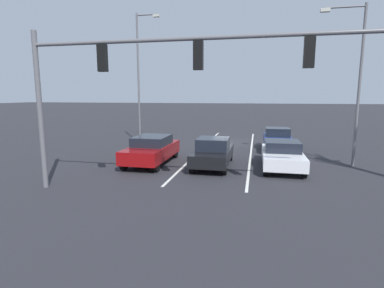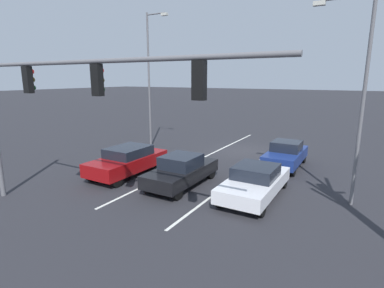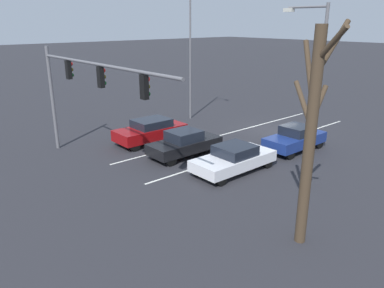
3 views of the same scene
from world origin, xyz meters
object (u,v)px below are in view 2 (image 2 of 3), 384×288
object	(u,v)px
car_maroon_rightlane_front	(128,160)
car_white_leftlane_front	(255,181)
car_black_midlane_front	(182,170)
traffic_signal_gantry	(55,94)
street_lamp_right_shoulder	(151,74)
car_navy_leftlane_second	(286,154)
street_lamp_left_shoulder	(358,88)

from	to	relation	value
car_maroon_rightlane_front	car_white_leftlane_front	xyz separation A→B (m)	(-6.80, -0.42, -0.08)
car_maroon_rightlane_front	car_black_midlane_front	bearing A→B (deg)	-179.69
car_black_midlane_front	traffic_signal_gantry	bearing A→B (deg)	69.17
car_black_midlane_front	street_lamp_right_shoulder	size ratio (longest dim) A/B	0.46
car_navy_leftlane_second	street_lamp_left_shoulder	bearing A→B (deg)	129.89
car_maroon_rightlane_front	traffic_signal_gantry	distance (m)	6.37
traffic_signal_gantry	street_lamp_right_shoulder	xyz separation A→B (m)	(4.34, -10.85, 0.79)
car_navy_leftlane_second	traffic_signal_gantry	world-z (taller)	traffic_signal_gantry
street_lamp_right_shoulder	street_lamp_left_shoulder	size ratio (longest dim) A/B	1.17
car_white_leftlane_front	traffic_signal_gantry	bearing A→B (deg)	45.09
street_lamp_left_shoulder	car_maroon_rightlane_front	bearing A→B (deg)	8.89
car_black_midlane_front	car_maroon_rightlane_front	bearing A→B (deg)	0.31
car_black_midlane_front	traffic_signal_gantry	world-z (taller)	traffic_signal_gantry
car_black_midlane_front	traffic_signal_gantry	distance (m)	6.52
traffic_signal_gantry	street_lamp_right_shoulder	bearing A→B (deg)	-68.19
street_lamp_right_shoulder	car_maroon_rightlane_front	bearing A→B (deg)	116.17
traffic_signal_gantry	car_black_midlane_front	bearing A→B (deg)	-110.83
street_lamp_right_shoulder	car_navy_leftlane_second	bearing A→B (deg)	178.22
street_lamp_right_shoulder	street_lamp_left_shoulder	bearing A→B (deg)	161.88
car_white_leftlane_front	street_lamp_right_shoulder	size ratio (longest dim) A/B	0.49
car_white_leftlane_front	street_lamp_left_shoulder	distance (m)	5.37
car_black_midlane_front	traffic_signal_gantry	size ratio (longest dim) A/B	0.35
traffic_signal_gantry	car_white_leftlane_front	bearing A→B (deg)	-134.91
traffic_signal_gantry	street_lamp_left_shoulder	world-z (taller)	street_lamp_left_shoulder
street_lamp_right_shoulder	car_white_leftlane_front	bearing A→B (deg)	150.56
car_maroon_rightlane_front	street_lamp_right_shoulder	distance (m)	7.97
car_navy_leftlane_second	street_lamp_left_shoulder	xyz separation A→B (m)	(-3.33, 3.99, 3.92)
car_navy_leftlane_second	car_black_midlane_front	bearing A→B (deg)	57.48
car_white_leftlane_front	car_black_midlane_front	bearing A→B (deg)	6.59
street_lamp_right_shoulder	street_lamp_left_shoulder	world-z (taller)	street_lamp_right_shoulder
car_black_midlane_front	car_navy_leftlane_second	distance (m)	6.61
car_black_midlane_front	car_white_leftlane_front	bearing A→B (deg)	-173.41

